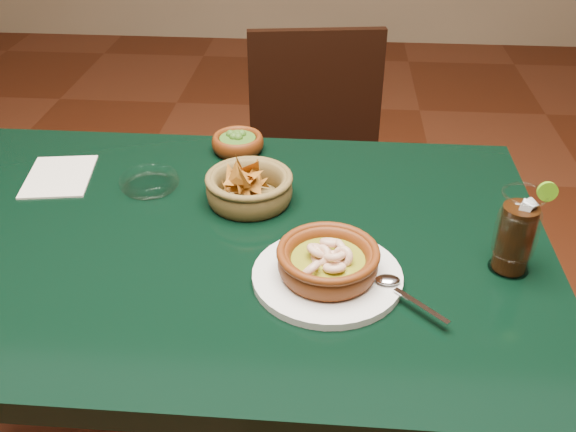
# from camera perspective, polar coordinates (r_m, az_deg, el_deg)

# --- Properties ---
(dining_table) EXTENTS (1.20, 0.80, 0.75)m
(dining_table) POSITION_cam_1_polar(r_m,az_deg,el_deg) (1.21, -6.56, -5.51)
(dining_table) COLOR black
(dining_table) RESTS_ON ground
(dining_chair) EXTENTS (0.46, 0.46, 0.88)m
(dining_chair) POSITION_cam_1_polar(r_m,az_deg,el_deg) (1.88, 2.66, 3.57)
(dining_chair) COLOR black
(dining_chair) RESTS_ON ground
(shrimp_plate) EXTENTS (0.30, 0.24, 0.08)m
(shrimp_plate) POSITION_cam_1_polar(r_m,az_deg,el_deg) (1.03, 3.58, -4.34)
(shrimp_plate) COLOR silver
(shrimp_plate) RESTS_ON dining_table
(chip_basket) EXTENTS (0.20, 0.20, 0.13)m
(chip_basket) POSITION_cam_1_polar(r_m,az_deg,el_deg) (1.23, -3.48, 2.54)
(chip_basket) COLOR brown
(chip_basket) RESTS_ON dining_table
(guacamole_ramekin) EXTENTS (0.13, 0.13, 0.04)m
(guacamole_ramekin) POSITION_cam_1_polar(r_m,az_deg,el_deg) (1.42, -4.50, 6.55)
(guacamole_ramekin) COLOR #502009
(guacamole_ramekin) RESTS_ON dining_table
(cola_drink) EXTENTS (0.14, 0.14, 0.17)m
(cola_drink) POSITION_cam_1_polar(r_m,az_deg,el_deg) (1.09, 19.63, -1.41)
(cola_drink) COLOR white
(cola_drink) RESTS_ON dining_table
(glass_ashtray) EXTENTS (0.13, 0.13, 0.03)m
(glass_ashtray) POSITION_cam_1_polar(r_m,az_deg,el_deg) (1.31, -12.23, 3.00)
(glass_ashtray) COLOR white
(glass_ashtray) RESTS_ON dining_table
(paper_menu) EXTENTS (0.15, 0.19, 0.00)m
(paper_menu) POSITION_cam_1_polar(r_m,az_deg,el_deg) (1.41, -19.66, 3.35)
(paper_menu) COLOR beige
(paper_menu) RESTS_ON dining_table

